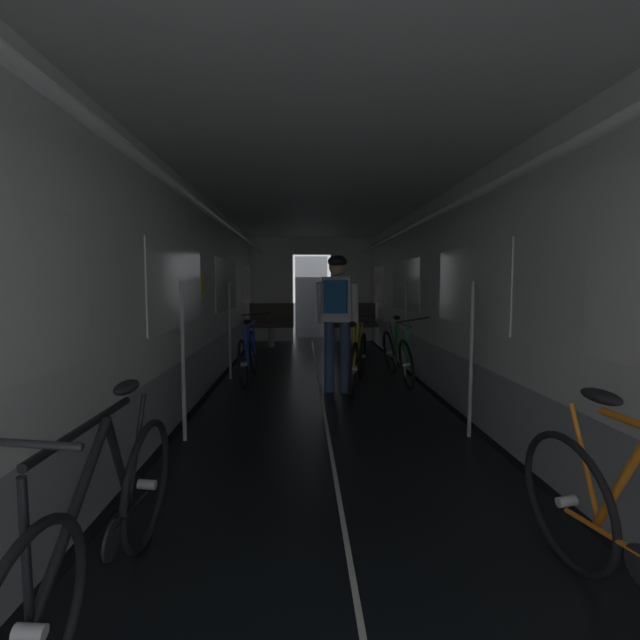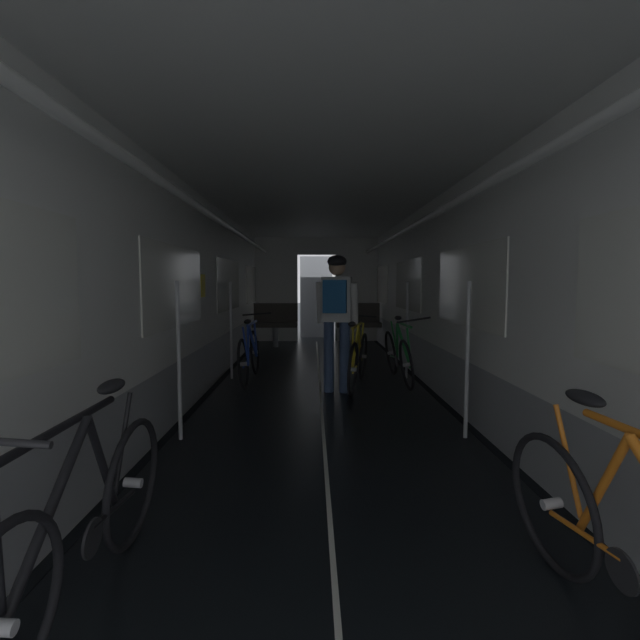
{
  "view_description": "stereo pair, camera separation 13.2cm",
  "coord_description": "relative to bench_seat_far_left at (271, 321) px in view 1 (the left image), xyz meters",
  "views": [
    {
      "loc": [
        -0.23,
        -1.9,
        1.38
      ],
      "look_at": [
        0.0,
        4.09,
        0.9
      ],
      "focal_mm": 25.85,
      "sensor_mm": 36.0,
      "label": 1
    },
    {
      "loc": [
        -0.1,
        -1.9,
        1.38
      ],
      "look_at": [
        0.0,
        4.09,
        0.9
      ],
      "focal_mm": 25.85,
      "sensor_mm": 36.0,
      "label": 2
    }
  ],
  "objects": [
    {
      "name": "ground_plane",
      "position": [
        0.9,
        -8.07,
        -0.57
      ],
      "size": [
        60.0,
        60.0,
        0.0
      ],
      "primitive_type": "plane",
      "color": "black"
    },
    {
      "name": "bicycle_yellow_in_aisle",
      "position": [
        1.41,
        -3.97,
        -0.18
      ],
      "size": [
        0.53,
        1.66,
        0.94
      ],
      "color": "black",
      "rests_on": "ground"
    },
    {
      "name": "bench_seat_far_right",
      "position": [
        1.8,
        0.0,
        0.0
      ],
      "size": [
        0.98,
        0.51,
        0.95
      ],
      "color": "gray",
      "rests_on": "ground"
    },
    {
      "name": "bicycle_blue",
      "position": [
        -0.08,
        -3.57,
        -0.18
      ],
      "size": [
        0.44,
        1.69,
        0.95
      ],
      "color": "black",
      "rests_on": "ground"
    },
    {
      "name": "bicycle_green",
      "position": [
        2.01,
        -3.63,
        -0.19
      ],
      "size": [
        0.44,
        1.69,
        0.96
      ],
      "color": "black",
      "rests_on": "ground"
    },
    {
      "name": "person_cyclist_aisle",
      "position": [
        1.11,
        -4.24,
        0.5
      ],
      "size": [
        0.56,
        0.44,
        1.73
      ],
      "color": "#384C75",
      "rests_on": "ground"
    },
    {
      "name": "bicycle_black",
      "position": [
        -0.15,
        -8.12,
        -0.18
      ],
      "size": [
        0.44,
        1.69,
        0.95
      ],
      "color": "black",
      "rests_on": "ground"
    },
    {
      "name": "train_car_shell",
      "position": [
        0.9,
        -4.47,
        1.13
      ],
      "size": [
        3.14,
        12.34,
        2.57
      ],
      "color": "black",
      "rests_on": "ground"
    },
    {
      "name": "bench_seat_far_left",
      "position": [
        0.0,
        0.0,
        0.0
      ],
      "size": [
        0.98,
        0.51,
        0.95
      ],
      "color": "gray",
      "rests_on": "ground"
    }
  ]
}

